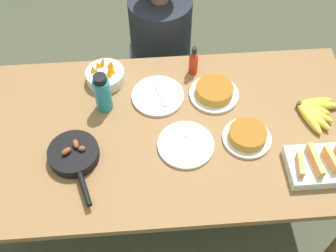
{
  "coord_description": "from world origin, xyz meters",
  "views": [
    {
      "loc": [
        -0.08,
        -1.1,
        2.32
      ],
      "look_at": [
        0.0,
        0.0,
        0.81
      ],
      "focal_mm": 45.0,
      "sensor_mm": 36.0,
      "label": 1
    }
  ],
  "objects": [
    {
      "name": "frittata_plate_center",
      "position": [
        0.34,
        -0.08,
        0.8
      ],
      "size": [
        0.22,
        0.22,
        0.06
      ],
      "color": "silver",
      "rests_on": "dining_table"
    },
    {
      "name": "skillet",
      "position": [
        -0.41,
        -0.12,
        0.81
      ],
      "size": [
        0.22,
        0.36,
        0.08
      ],
      "rotation": [
        0.0,
        0.0,
        5.01
      ],
      "color": "black",
      "rests_on": "dining_table"
    },
    {
      "name": "water_bottle",
      "position": [
        -0.28,
        0.16,
        0.88
      ],
      "size": [
        0.08,
        0.08,
        0.21
      ],
      "color": "teal",
      "rests_on": "dining_table"
    },
    {
      "name": "person_figure",
      "position": [
        0.01,
        0.73,
        0.49
      ],
      "size": [
        0.38,
        0.38,
        1.19
      ],
      "color": "black",
      "rests_on": "ground_plane"
    },
    {
      "name": "hot_sauce_bottle",
      "position": [
        0.15,
        0.35,
        0.85
      ],
      "size": [
        0.05,
        0.05,
        0.16
      ],
      "color": "#B72814",
      "rests_on": "dining_table"
    },
    {
      "name": "dining_table",
      "position": [
        0.0,
        0.0,
        0.68
      ],
      "size": [
        1.79,
        0.93,
        0.78
      ],
      "color": "olive",
      "rests_on": "ground_plane"
    },
    {
      "name": "empty_plate_far_left",
      "position": [
        -0.03,
        0.2,
        0.79
      ],
      "size": [
        0.25,
        0.25,
        0.02
      ],
      "color": "silver",
      "rests_on": "dining_table"
    },
    {
      "name": "ground_plane",
      "position": [
        0.0,
        0.0,
        0.0
      ],
      "size": [
        14.0,
        14.0,
        0.0
      ],
      "primitive_type": "plane",
      "color": "#474C38"
    },
    {
      "name": "frittata_plate_side",
      "position": [
        0.23,
        0.19,
        0.8
      ],
      "size": [
        0.24,
        0.24,
        0.06
      ],
      "color": "silver",
      "rests_on": "dining_table"
    },
    {
      "name": "banana_bunch",
      "position": [
        0.68,
        0.04,
        0.8
      ],
      "size": [
        0.21,
        0.21,
        0.04
      ],
      "color": "gold",
      "rests_on": "dining_table"
    },
    {
      "name": "empty_plate_near_front",
      "position": [
        0.07,
        -0.09,
        0.79
      ],
      "size": [
        0.25,
        0.25,
        0.02
      ],
      "color": "silver",
      "rests_on": "dining_table"
    },
    {
      "name": "fruit_bowl_mango",
      "position": [
        -0.28,
        0.32,
        0.82
      ],
      "size": [
        0.19,
        0.19,
        0.12
      ],
      "color": "silver",
      "rests_on": "dining_table"
    },
    {
      "name": "melon_tray",
      "position": [
        0.64,
        -0.25,
        0.81
      ],
      "size": [
        0.33,
        0.19,
        0.1
      ],
      "color": "silver",
      "rests_on": "dining_table"
    }
  ]
}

